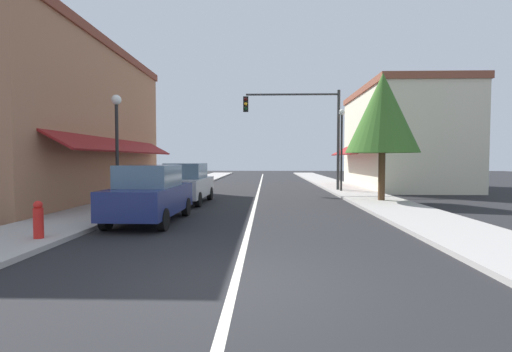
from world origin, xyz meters
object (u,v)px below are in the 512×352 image
(parked_car_second_left, at_px, (187,183))
(traffic_signal_mast_arm, at_px, (306,122))
(fire_hydrant, at_px, (38,220))
(street_lamp_right_mid, at_px, (342,137))
(parked_car_nearest_left, at_px, (150,194))
(tree_right_near, at_px, (383,113))
(street_lamp_left_near, at_px, (117,132))

(parked_car_second_left, relative_size, traffic_signal_mast_arm, 0.68)
(fire_hydrant, bearing_deg, street_lamp_right_mid, 54.34)
(parked_car_nearest_left, distance_m, fire_hydrant, 3.37)
(parked_car_nearest_left, height_order, fire_hydrant, parked_car_nearest_left)
(parked_car_second_left, bearing_deg, tree_right_near, 4.21)
(street_lamp_left_near, height_order, fire_hydrant, street_lamp_left_near)
(parked_car_nearest_left, xyz_separation_m, parked_car_second_left, (0.03, 5.08, 0.00))
(parked_car_nearest_left, xyz_separation_m, street_lamp_left_near, (-1.92, 2.26, 2.06))
(parked_car_nearest_left, height_order, tree_right_near, tree_right_near)
(traffic_signal_mast_arm, height_order, fire_hydrant, traffic_signal_mast_arm)
(parked_car_nearest_left, relative_size, fire_hydrant, 4.74)
(street_lamp_right_mid, height_order, tree_right_near, tree_right_near)
(parked_car_nearest_left, relative_size, parked_car_second_left, 1.00)
(traffic_signal_mast_arm, distance_m, tree_right_near, 6.37)
(parked_car_nearest_left, xyz_separation_m, fire_hydrant, (-1.70, -2.90, -0.33))
(traffic_signal_mast_arm, height_order, tree_right_near, traffic_signal_mast_arm)
(tree_right_near, bearing_deg, parked_car_nearest_left, -147.66)
(parked_car_second_left, xyz_separation_m, street_lamp_left_near, (-1.95, -2.82, 2.06))
(parked_car_second_left, bearing_deg, fire_hydrant, -100.85)
(street_lamp_left_near, distance_m, street_lamp_right_mid, 12.82)
(parked_car_nearest_left, relative_size, traffic_signal_mast_arm, 0.68)
(street_lamp_left_near, xyz_separation_m, tree_right_near, (10.63, 3.26, 1.05))
(street_lamp_right_mid, bearing_deg, parked_car_nearest_left, -127.02)
(parked_car_second_left, bearing_deg, street_lamp_right_mid, 35.79)
(parked_car_second_left, distance_m, traffic_signal_mast_arm, 9.14)
(traffic_signal_mast_arm, relative_size, tree_right_near, 1.05)
(parked_car_second_left, xyz_separation_m, tree_right_near, (8.68, 0.43, 3.11))
(fire_hydrant, bearing_deg, traffic_signal_mast_arm, 61.69)
(parked_car_nearest_left, relative_size, street_lamp_left_near, 0.96)
(street_lamp_left_near, distance_m, fire_hydrant, 5.69)
(tree_right_near, distance_m, fire_hydrant, 13.82)
(street_lamp_left_near, distance_m, tree_right_near, 11.17)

